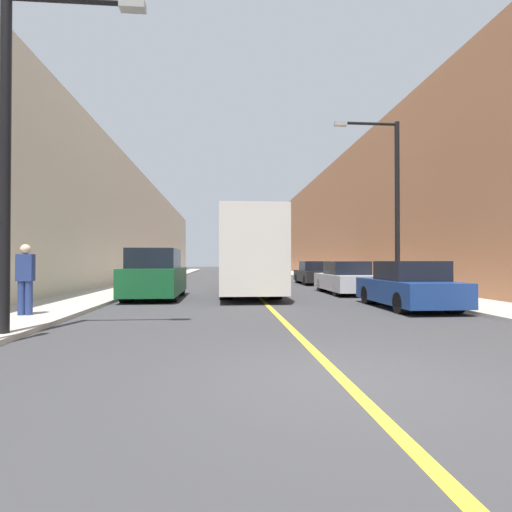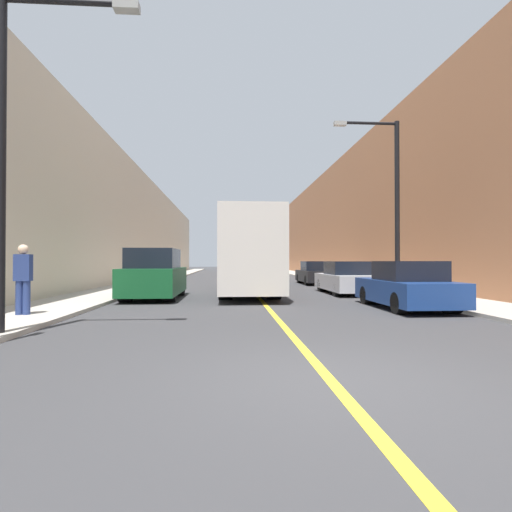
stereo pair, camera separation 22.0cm
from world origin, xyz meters
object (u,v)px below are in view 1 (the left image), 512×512
Objects in this scene: street_lamp_left at (20,134)px; pedestrian at (25,278)px; street_lamp_right at (391,195)px; car_right_far at (314,274)px; bus at (246,253)px; car_right_near at (408,287)px; car_right_mid at (345,279)px; parked_suv_left at (155,276)px.

street_lamp_left is 3.64× the size of pedestrian.
pedestrian is at bearing -156.43° from street_lamp_right.
car_right_far is 10.14m from street_lamp_right.
bus is 12.28m from street_lamp_left.
street_lamp_right reaches higher than bus.
car_right_mid is (-0.24, 5.69, -0.00)m from car_right_near.
parked_suv_left is 0.65× the size of street_lamp_right.
street_lamp_right is at bearing 36.03° from street_lamp_left.
parked_suv_left is 8.45m from car_right_mid.
car_right_near is at bearing 7.76° from pedestrian.
bus is 6.37× the size of pedestrian.
bus is 4.82m from car_right_mid.
car_right_mid is 4.27m from street_lamp_right.
car_right_far is at bearing 87.97° from car_right_mid.
car_right_mid is at bearing -15.02° from bus.
pedestrian is (-11.95, -5.21, -3.17)m from street_lamp_right.
street_lamp_left reaches higher than bus.
car_right_far is 20.13m from street_lamp_left.
pedestrian is at bearing -126.63° from car_right_far.
car_right_near is at bearing -55.48° from bus.
car_right_far is 18.26m from pedestrian.
bus is at bearing 53.86° from pedestrian.
parked_suv_left is at bearing 81.31° from street_lamp_left.
car_right_near is 0.93× the size of car_right_mid.
street_lamp_right is (1.33, -1.95, 3.55)m from car_right_mid.
parked_suv_left is at bearing 66.32° from pedestrian.
street_lamp_left is (-9.72, -4.13, 3.27)m from car_right_near.
bus is 2.61× the size of car_right_far.
car_right_near is 5.69m from car_right_mid.
car_right_mid is at bearing 12.09° from parked_suv_left.
street_lamp_left reaches higher than car_right_far.
car_right_near is at bearing -87.60° from car_right_mid.
bus is at bearing 151.52° from street_lamp_right.
street_lamp_right is (1.09, 3.73, 3.55)m from car_right_near.
car_right_far is at bearing 96.42° from street_lamp_right.
pedestrian is (-10.89, -14.65, 0.38)m from car_right_far.
bus is 8.46m from car_right_near.
car_right_mid is 7.48m from car_right_far.
car_right_near reaches higher than car_right_mid.
street_lamp_right is (1.06, -9.43, 3.55)m from car_right_far.
street_lamp_right is (5.83, -3.16, 2.36)m from bus.
pedestrian is (-10.86, -1.48, 0.38)m from car_right_near.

